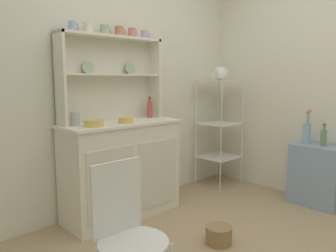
{
  "coord_description": "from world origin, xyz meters",
  "views": [
    {
      "loc": [
        -1.87,
        -1.11,
        1.27
      ],
      "look_at": [
        0.22,
        1.12,
        0.84
      ],
      "focal_mm": 35.64,
      "sensor_mm": 36.0,
      "label": 1
    }
  ],
  "objects": [
    {
      "name": "oil_bottle",
      "position": [
        1.44,
        0.19,
        0.7
      ],
      "size": [
        0.06,
        0.06,
        0.22
      ],
      "color": "#6B8C60",
      "rests_on": "side_shelf_blue"
    },
    {
      "name": "cup_sky_0",
      "position": [
        -0.51,
        1.49,
        1.7
      ],
      "size": [
        0.08,
        0.06,
        0.08
      ],
      "color": "#8EB2D1",
      "rests_on": "hutch_shelf_unit"
    },
    {
      "name": "cup_terracotta_3",
      "position": [
        -0.05,
        1.49,
        1.7
      ],
      "size": [
        0.09,
        0.08,
        0.09
      ],
      "color": "#C67556",
      "rests_on": "hutch_shelf_unit"
    },
    {
      "name": "cup_lilac_5",
      "position": [
        0.25,
        1.49,
        1.7
      ],
      "size": [
        0.09,
        0.07,
        0.08
      ],
      "color": "#B79ECC",
      "rests_on": "hutch_shelf_unit"
    },
    {
      "name": "utensil_jar",
      "position": [
        -0.55,
        1.45,
        0.94
      ],
      "size": [
        0.08,
        0.08,
        0.24
      ],
      "color": "#B2B7C6",
      "rests_on": "hutch_cabinet"
    },
    {
      "name": "hutch_shelf_unit",
      "position": [
        -0.13,
        1.53,
        1.33
      ],
      "size": [
        1.04,
        0.18,
        0.78
      ],
      "color": "silver",
      "rests_on": "hutch_cabinet"
    },
    {
      "name": "porcelain_teapot",
      "position": [
        1.24,
        1.32,
        1.33
      ],
      "size": [
        0.25,
        0.16,
        0.18
      ],
      "color": "white",
      "rests_on": "bakers_rack"
    },
    {
      "name": "wall_back",
      "position": [
        0.0,
        1.62,
        1.25
      ],
      "size": [
        3.84,
        0.05,
        2.5
      ],
      "primitive_type": "cube",
      "color": "silver",
      "rests_on": "ground"
    },
    {
      "name": "cup_cream_1",
      "position": [
        -0.37,
        1.49,
        1.7
      ],
      "size": [
        0.1,
        0.08,
        0.09
      ],
      "color": "silver",
      "rests_on": "hutch_shelf_unit"
    },
    {
      "name": "bowl_mixing_large",
      "position": [
        -0.46,
        1.29,
        0.91
      ],
      "size": [
        0.16,
        0.16,
        0.06
      ],
      "primitive_type": "cylinder",
      "color": "#DBB760",
      "rests_on": "hutch_cabinet"
    },
    {
      "name": "bakers_rack",
      "position": [
        1.24,
        1.32,
        0.79
      ],
      "size": [
        0.43,
        0.39,
        1.25
      ],
      "color": "silver",
      "rests_on": "ground"
    },
    {
      "name": "jam_bottle",
      "position": [
        0.28,
        1.45,
        0.97
      ],
      "size": [
        0.06,
        0.06,
        0.21
      ],
      "color": "#B74C47",
      "rests_on": "hutch_cabinet"
    },
    {
      "name": "hutch_cabinet",
      "position": [
        -0.13,
        1.37,
        0.45
      ],
      "size": [
        1.11,
        0.45,
        0.88
      ],
      "color": "silver",
      "rests_on": "ground"
    },
    {
      "name": "cup_sage_2",
      "position": [
        -0.21,
        1.49,
        1.7
      ],
      "size": [
        0.09,
        0.08,
        0.08
      ],
      "color": "#9EB78E",
      "rests_on": "hutch_shelf_unit"
    },
    {
      "name": "wire_chair",
      "position": [
        -0.92,
        0.22,
        0.52
      ],
      "size": [
        0.36,
        0.36,
        0.85
      ],
      "rotation": [
        0.0,
        0.0,
        0.3
      ],
      "color": "white",
      "rests_on": "ground"
    },
    {
      "name": "flower_vase",
      "position": [
        1.44,
        0.36,
        0.74
      ],
      "size": [
        0.08,
        0.08,
        0.36
      ],
      "color": "#8EB2D1",
      "rests_on": "side_shelf_blue"
    },
    {
      "name": "cup_rose_4",
      "position": [
        0.1,
        1.49,
        1.7
      ],
      "size": [
        0.09,
        0.07,
        0.09
      ],
      "color": "#D17A84",
      "rests_on": "hutch_shelf_unit"
    },
    {
      "name": "bowl_floral_medium",
      "position": [
        -0.13,
        1.29,
        0.91
      ],
      "size": [
        0.14,
        0.14,
        0.05
      ],
      "primitive_type": "cylinder",
      "color": "#DBB760",
      "rests_on": "hutch_cabinet"
    },
    {
      "name": "side_shelf_blue",
      "position": [
        1.44,
        0.24,
        0.31
      ],
      "size": [
        0.28,
        0.48,
        0.61
      ],
      "primitive_type": "cube",
      "color": "#849EBC",
      "rests_on": "ground"
    },
    {
      "name": "floor_basket",
      "position": [
        0.08,
        0.4,
        0.07
      ],
      "size": [
        0.2,
        0.2,
        0.14
      ],
      "primitive_type": "cylinder",
      "color": "#93754C",
      "rests_on": "ground"
    }
  ]
}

